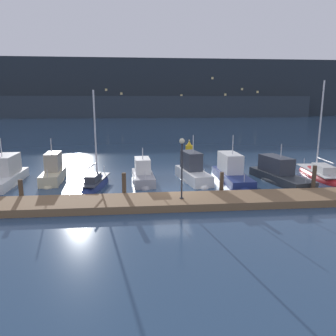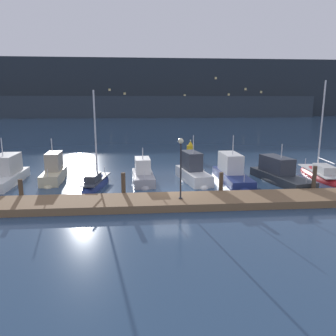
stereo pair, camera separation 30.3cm
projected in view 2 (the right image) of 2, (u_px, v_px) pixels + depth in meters
name	position (u px, v px, depth m)	size (l,w,h in m)	color
ground_plane	(172.00, 195.00, 22.40)	(400.00, 400.00, 0.00)	navy
dock	(175.00, 201.00, 20.21)	(38.63, 2.80, 0.45)	brown
mooring_pile_1	(21.00, 190.00, 20.89)	(0.28, 0.28, 1.43)	#4C3D2D
mooring_pile_2	(123.00, 186.00, 21.41)	(0.28, 0.28, 1.73)	#4C3D2D
mooring_pile_3	(221.00, 184.00, 21.97)	(0.28, 0.28, 1.64)	#4C3D2D
mooring_pile_4	(314.00, 180.00, 22.48)	(0.28, 0.28, 1.95)	#4C3D2D
motorboat_berth_2	(5.00, 178.00, 25.31)	(2.30, 6.65, 4.08)	white
motorboat_berth_3	(54.00, 175.00, 26.22)	(1.81, 4.97, 3.86)	beige
sailboat_berth_4	(96.00, 185.00, 24.62)	(2.20, 5.55, 7.74)	navy
motorboat_berth_5	(143.00, 178.00, 25.76)	(1.93, 4.84, 3.31)	gray
motorboat_berth_6	(193.00, 175.00, 26.19)	(2.60, 5.62, 4.24)	white
motorboat_berth_7	(232.00, 177.00, 26.16)	(2.08, 6.70, 4.32)	navy
motorboat_berth_8	(280.00, 178.00, 25.84)	(3.32, 7.23, 3.67)	#2D3338
sailboat_berth_9	(320.00, 176.00, 27.36)	(2.55, 6.91, 8.60)	red
channel_buoy	(190.00, 151.00, 36.39)	(1.20, 1.20, 2.03)	gold
dock_lamppost	(181.00, 158.00, 19.52)	(0.32, 0.32, 3.71)	#2D2D33
hillside_backdrop	(141.00, 90.00, 124.20)	(240.00, 23.00, 20.72)	#232B33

